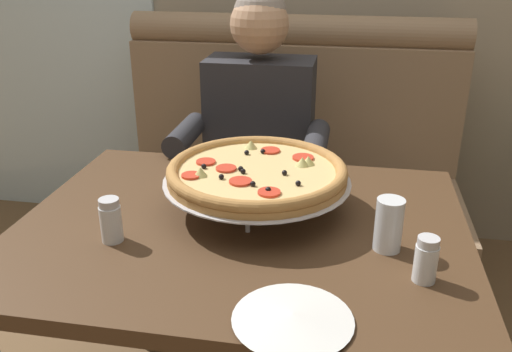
# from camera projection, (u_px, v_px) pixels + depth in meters

# --- Properties ---
(booth_bench) EXTENTS (1.45, 0.78, 1.13)m
(booth_bench) POSITION_uv_depth(u_px,v_px,m) (285.00, 196.00, 2.36)
(booth_bench) COLOR #937556
(booth_bench) RESTS_ON ground_plane
(dining_table) EXTENTS (1.14, 0.90, 0.75)m
(dining_table) POSITION_uv_depth(u_px,v_px,m) (241.00, 255.00, 1.43)
(dining_table) COLOR #4C331E
(dining_table) RESTS_ON ground_plane
(diner_main) EXTENTS (0.54, 0.64, 1.27)m
(diner_main) POSITION_uv_depth(u_px,v_px,m) (255.00, 148.00, 2.01)
(diner_main) COLOR #2D3342
(diner_main) RESTS_ON ground_plane
(pizza) EXTENTS (0.50, 0.50, 0.14)m
(pizza) POSITION_uv_depth(u_px,v_px,m) (257.00, 173.00, 1.43)
(pizza) COLOR silver
(pizza) RESTS_ON dining_table
(shaker_pepper_flakes) EXTENTS (0.05, 0.05, 0.10)m
(shaker_pepper_flakes) POSITION_uv_depth(u_px,v_px,m) (426.00, 263.00, 1.14)
(shaker_pepper_flakes) COLOR white
(shaker_pepper_flakes) RESTS_ON dining_table
(shaker_parmesan) EXTENTS (0.05, 0.05, 0.11)m
(shaker_parmesan) POSITION_uv_depth(u_px,v_px,m) (111.00, 223.00, 1.30)
(shaker_parmesan) COLOR white
(shaker_parmesan) RESTS_ON dining_table
(plate_near_left) EXTENTS (0.23, 0.23, 0.02)m
(plate_near_left) POSITION_uv_depth(u_px,v_px,m) (293.00, 317.00, 1.03)
(plate_near_left) COLOR white
(plate_near_left) RESTS_ON dining_table
(drinking_glass) EXTENTS (0.06, 0.06, 0.13)m
(drinking_glass) POSITION_uv_depth(u_px,v_px,m) (388.00, 228.00, 1.26)
(drinking_glass) COLOR silver
(drinking_glass) RESTS_ON dining_table
(patio_chair) EXTENTS (0.40, 0.41, 0.86)m
(patio_chair) POSITION_uv_depth(u_px,v_px,m) (153.00, 81.00, 3.78)
(patio_chair) COLOR black
(patio_chair) RESTS_ON ground_plane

